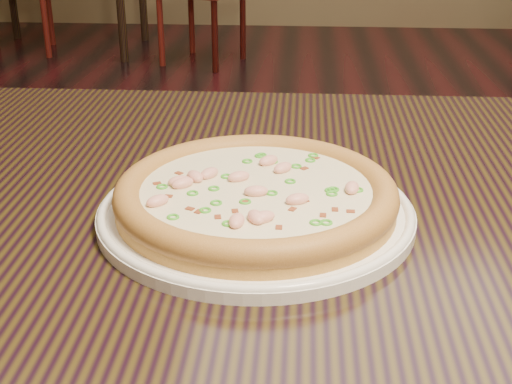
{
  "coord_description": "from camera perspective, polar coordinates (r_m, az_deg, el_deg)",
  "views": [
    {
      "loc": [
        -0.4,
        -0.88,
        1.08
      ],
      "look_at": [
        -0.44,
        -0.23,
        0.78
      ],
      "focal_mm": 50.0,
      "sensor_mm": 36.0,
      "label": 1
    }
  ],
  "objects": [
    {
      "name": "plate",
      "position": [
        0.73,
        0.0,
        -1.53
      ],
      "size": [
        0.32,
        0.32,
        0.02
      ],
      "color": "white",
      "rests_on": "hero_table"
    },
    {
      "name": "pizza",
      "position": [
        0.72,
        -0.01,
        -0.21
      ],
      "size": [
        0.29,
        0.29,
        0.03
      ],
      "color": "tan",
      "rests_on": "plate"
    },
    {
      "name": "hero_table",
      "position": [
        0.82,
        8.66,
        -6.97
      ],
      "size": [
        1.2,
        0.8,
        0.75
      ],
      "color": "black",
      "rests_on": "ground"
    }
  ]
}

